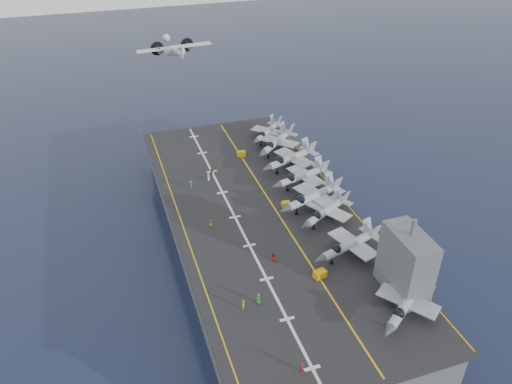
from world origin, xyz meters
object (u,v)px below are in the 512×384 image
object	(u,v)px
island_superstructure	(407,257)
tow_cart_a	(320,274)
transport_plane	(175,52)
fighter_jet_0	(407,303)

from	to	relation	value
island_superstructure	tow_cart_a	distance (m)	15.57
island_superstructure	transport_plane	world-z (taller)	transport_plane
island_superstructure	fighter_jet_0	world-z (taller)	island_superstructure
tow_cart_a	transport_plane	xyz separation A→B (m)	(-9.26, 81.81, 17.24)
fighter_jet_0	transport_plane	bearing A→B (deg)	101.16
transport_plane	island_superstructure	bearing A→B (deg)	-76.75
tow_cart_a	transport_plane	world-z (taller)	transport_plane
tow_cart_a	fighter_jet_0	bearing A→B (deg)	-53.31
fighter_jet_0	tow_cart_a	bearing A→B (deg)	126.69
transport_plane	fighter_jet_0	bearing A→B (deg)	-78.84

